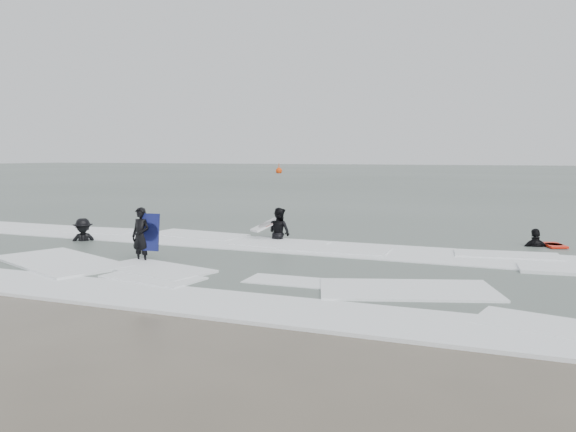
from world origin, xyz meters
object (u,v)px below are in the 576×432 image
at_px(surfer_centre, 142,264).
at_px(surfer_right_near, 536,248).
at_px(surfer_breaker, 83,243).
at_px(buoy, 279,171).
at_px(surfer_wading, 279,242).

relative_size(surfer_centre, surfer_right_near, 0.86).
xyz_separation_m(surfer_centre, surfer_right_near, (9.56, 6.59, 0.00)).
relative_size(surfer_breaker, buoy, 1.00).
distance_m(surfer_wading, buoy, 70.44).
bearing_deg(buoy, surfer_wading, -67.05).
relative_size(surfer_breaker, surfer_right_near, 0.94).
bearing_deg(surfer_breaker, surfer_wading, -14.30).
height_order(surfer_centre, surfer_breaker, surfer_breaker).
distance_m(surfer_centre, surfer_breaker, 4.54).
relative_size(surfer_centre, buoy, 0.91).
height_order(surfer_wading, surfer_breaker, surfer_wading).
xyz_separation_m(surfer_breaker, surfer_right_near, (13.50, 4.33, 0.00)).
bearing_deg(surfer_right_near, surfer_wading, -5.65).
xyz_separation_m(surfer_wading, surfer_breaker, (-5.76, -2.62, 0.00)).
distance_m(surfer_wading, surfer_right_near, 7.93).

